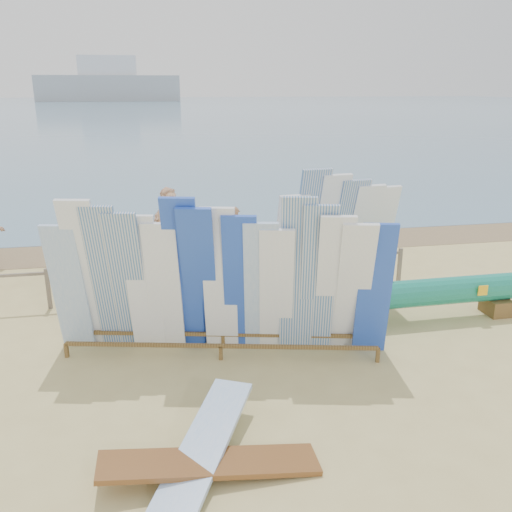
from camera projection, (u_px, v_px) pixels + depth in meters
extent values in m
plane|color=tan|center=(145.00, 367.00, 9.19)|extent=(160.00, 160.00, 0.00)
cube|color=slate|center=(148.00, 107.00, 129.16)|extent=(320.00, 240.00, 0.02)
cube|color=olive|center=(146.00, 249.00, 15.94)|extent=(40.00, 2.60, 0.01)
cube|color=#999EA3|center=(109.00, 88.00, 174.55)|extent=(45.00, 8.00, 8.00)
cube|color=silver|center=(107.00, 65.00, 172.46)|extent=(18.00, 6.00, 6.00)
cube|color=#7D6F5E|center=(143.00, 268.00, 11.76)|extent=(12.00, 0.06, 0.06)
cube|color=#7D6F5E|center=(48.00, 289.00, 11.51)|extent=(0.08, 0.08, 0.90)
cube|color=#7D6F5E|center=(144.00, 283.00, 11.87)|extent=(0.08, 0.08, 0.90)
cube|color=#7D6F5E|center=(234.00, 277.00, 12.23)|extent=(0.08, 0.08, 0.90)
cube|color=#7D6F5E|center=(319.00, 271.00, 12.58)|extent=(0.08, 0.08, 0.90)
cube|color=#7D6F5E|center=(399.00, 266.00, 12.94)|extent=(0.08, 0.08, 0.90)
cube|color=brown|center=(221.00, 346.00, 9.38)|extent=(5.32, 1.26, 0.06)
cube|color=brown|center=(223.00, 334.00, 9.82)|extent=(5.32, 1.26, 0.06)
cube|color=#87ABD9|center=(69.00, 289.00, 9.40)|extent=(0.69, 0.69, 2.41)
cube|color=white|center=(88.00, 277.00, 9.32)|extent=(0.74, 0.93, 2.86)
cube|color=silver|center=(108.00, 280.00, 9.33)|extent=(0.73, 0.89, 2.76)
cube|color=silver|center=(128.00, 283.00, 9.33)|extent=(0.73, 0.87, 2.65)
cube|color=white|center=(144.00, 285.00, 9.34)|extent=(0.68, 0.66, 2.58)
cube|color=white|center=(164.00, 288.00, 9.34)|extent=(0.69, 0.71, 2.46)
cube|color=blue|center=(184.00, 276.00, 9.26)|extent=(0.75, 0.95, 2.91)
cube|color=blue|center=(199.00, 281.00, 9.28)|extent=(0.78, 1.08, 2.76)
cube|color=white|center=(220.00, 282.00, 9.27)|extent=(0.70, 0.76, 2.73)
cube|color=blue|center=(240.00, 285.00, 9.28)|extent=(0.72, 0.82, 2.61)
cube|color=#87ABD9|center=(261.00, 288.00, 9.28)|extent=(0.72, 0.82, 2.49)
cube|color=white|center=(276.00, 292.00, 9.29)|extent=(0.71, 0.81, 2.39)
cube|color=silver|center=(297.00, 278.00, 9.20)|extent=(0.69, 0.70, 2.90)
cube|color=silver|center=(318.00, 281.00, 9.21)|extent=(0.70, 0.76, 2.78)
cube|color=white|center=(333.00, 286.00, 9.23)|extent=(0.74, 0.94, 2.63)
cube|color=white|center=(354.00, 289.00, 9.23)|extent=(0.75, 0.97, 2.51)
cube|color=blue|center=(374.00, 290.00, 9.23)|extent=(0.68, 0.65, 2.47)
cube|color=brown|center=(338.00, 297.00, 11.49)|extent=(2.22, 0.35, 0.07)
cube|color=brown|center=(328.00, 290.00, 11.94)|extent=(2.22, 0.35, 0.07)
cube|color=white|center=(288.00, 254.00, 11.10)|extent=(0.69, 0.74, 2.56)
cube|color=silver|center=(308.00, 240.00, 11.16)|extent=(0.71, 0.90, 3.06)
cube|color=white|center=(327.00, 241.00, 11.30)|extent=(0.72, 0.93, 2.93)
cube|color=silver|center=(345.00, 243.00, 11.45)|extent=(0.72, 0.95, 2.81)
cube|color=white|center=(359.00, 244.00, 11.57)|extent=(0.72, 0.96, 2.69)
cube|color=white|center=(377.00, 244.00, 11.70)|extent=(0.69, 0.75, 2.62)
cube|color=brown|center=(343.00, 319.00, 10.68)|extent=(0.48, 0.57, 0.34)
cube|color=brown|center=(496.00, 306.00, 11.33)|extent=(0.48, 0.57, 0.34)
cylinder|color=#18876E|center=(424.00, 293.00, 10.87)|extent=(4.15, 0.62, 0.57)
cone|color=#18876E|center=(302.00, 302.00, 10.39)|extent=(1.14, 0.54, 0.53)
cube|color=yellow|center=(483.00, 290.00, 10.80)|extent=(0.21, 0.02, 0.21)
cube|color=brown|center=(335.00, 290.00, 10.66)|extent=(1.07, 0.90, 0.05)
cube|color=white|center=(336.00, 277.00, 10.58)|extent=(0.47, 0.19, 0.43)
cube|color=brown|center=(211.00, 474.00, 6.65)|extent=(2.70, 0.58, 0.33)
cube|color=#87ABD9|center=(203.00, 464.00, 6.83)|extent=(1.68, 2.66, 0.43)
cube|color=red|center=(164.00, 278.00, 12.54)|extent=(0.56, 0.51, 0.05)
cube|color=red|center=(163.00, 264.00, 12.67)|extent=(0.54, 0.19, 0.53)
cube|color=red|center=(176.00, 270.00, 12.96)|extent=(0.64, 0.59, 0.05)
cube|color=red|center=(174.00, 255.00, 13.11)|extent=(0.61, 0.22, 0.60)
cube|color=red|center=(193.00, 268.00, 12.62)|extent=(0.61, 0.80, 0.52)
cube|color=red|center=(195.00, 251.00, 12.79)|extent=(0.45, 0.27, 0.33)
imported|color=#8C6042|center=(73.00, 248.00, 12.82)|extent=(0.68, 1.14, 1.81)
imported|color=beige|center=(311.00, 229.00, 14.53)|extent=(0.91, 0.47, 1.82)
imported|color=#8C6042|center=(235.00, 237.00, 14.07)|extent=(0.63, 0.67, 1.63)
imported|color=tan|center=(378.00, 223.00, 15.68)|extent=(1.08, 0.69, 1.55)
imported|color=beige|center=(169.00, 217.00, 15.88)|extent=(1.48, 1.62, 1.79)
imported|color=tan|center=(168.00, 242.00, 13.34)|extent=(0.67, 0.97, 1.82)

